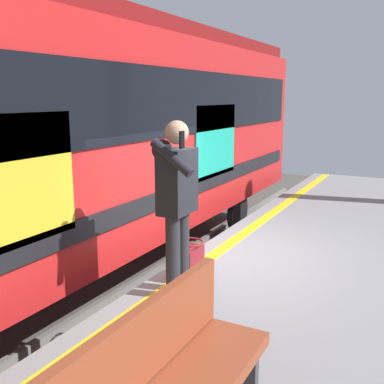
# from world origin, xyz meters

# --- Properties ---
(ground_plane) EXTENTS (24.13, 24.13, 0.00)m
(ground_plane) POSITION_xyz_m (0.00, 0.00, 0.00)
(ground_plane) COLOR #4C4742
(safety_line) EXTENTS (13.02, 0.16, 0.01)m
(safety_line) POSITION_xyz_m (0.00, 0.30, 1.03)
(safety_line) COLOR yellow
(safety_line) RESTS_ON platform
(track_rail_near) EXTENTS (17.27, 0.08, 0.16)m
(track_rail_near) POSITION_xyz_m (0.00, -1.33, 0.08)
(track_rail_near) COLOR slate
(track_rail_near) RESTS_ON ground
(track_rail_far) EXTENTS (17.27, 0.08, 0.16)m
(track_rail_far) POSITION_xyz_m (0.00, -2.76, 0.08)
(track_rail_far) COLOR slate
(track_rail_far) RESTS_ON ground
(train_carriage) EXTENTS (11.75, 2.92, 3.85)m
(train_carriage) POSITION_xyz_m (0.13, -2.04, 2.46)
(train_carriage) COLOR red
(train_carriage) RESTS_ON ground
(passenger) EXTENTS (0.57, 0.55, 1.69)m
(passenger) POSITION_xyz_m (1.18, 0.45, 2.03)
(passenger) COLOR #262628
(passenger) RESTS_ON platform
(handbag) EXTENTS (0.33, 0.30, 0.42)m
(handbag) POSITION_xyz_m (0.80, 0.38, 1.22)
(handbag) COLOR maroon
(handbag) RESTS_ON platform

